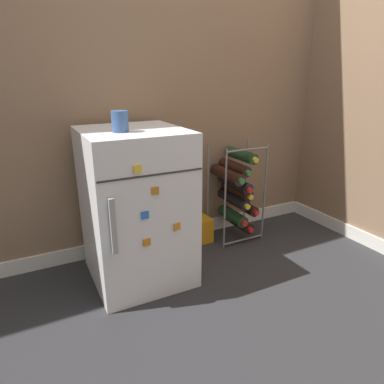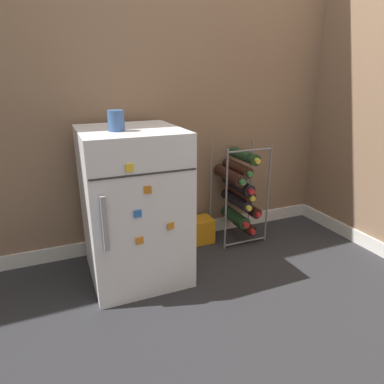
{
  "view_description": "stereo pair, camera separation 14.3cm",
  "coord_description": "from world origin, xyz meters",
  "px_view_note": "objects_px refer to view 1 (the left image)",
  "views": [
    {
      "loc": [
        -1.04,
        -1.4,
        1.08
      ],
      "look_at": [
        -0.15,
        0.33,
        0.41
      ],
      "focal_mm": 32.0,
      "sensor_mm": 36.0,
      "label": 1
    },
    {
      "loc": [
        -0.91,
        -1.46,
        1.08
      ],
      "look_at": [
        -0.15,
        0.33,
        0.41
      ],
      "focal_mm": 32.0,
      "sensor_mm": 36.0,
      "label": 2
    }
  ],
  "objects_px": {
    "soda_box": "(194,231)",
    "wine_rack": "(236,191)",
    "mini_fridge": "(136,207)",
    "fridge_top_cup": "(120,121)"
  },
  "relations": [
    {
      "from": "mini_fridge",
      "to": "soda_box",
      "type": "height_order",
      "value": "mini_fridge"
    },
    {
      "from": "soda_box",
      "to": "fridge_top_cup",
      "type": "height_order",
      "value": "fridge_top_cup"
    },
    {
      "from": "mini_fridge",
      "to": "wine_rack",
      "type": "relative_size",
      "value": 1.25
    },
    {
      "from": "wine_rack",
      "to": "fridge_top_cup",
      "type": "bearing_deg",
      "value": -165.06
    },
    {
      "from": "wine_rack",
      "to": "fridge_top_cup",
      "type": "distance_m",
      "value": 1.0
    },
    {
      "from": "wine_rack",
      "to": "soda_box",
      "type": "relative_size",
      "value": 2.9
    },
    {
      "from": "wine_rack",
      "to": "soda_box",
      "type": "height_order",
      "value": "wine_rack"
    },
    {
      "from": "soda_box",
      "to": "fridge_top_cup",
      "type": "distance_m",
      "value": 0.99
    },
    {
      "from": "soda_box",
      "to": "wine_rack",
      "type": "bearing_deg",
      "value": -11.73
    },
    {
      "from": "mini_fridge",
      "to": "soda_box",
      "type": "distance_m",
      "value": 0.6
    }
  ]
}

